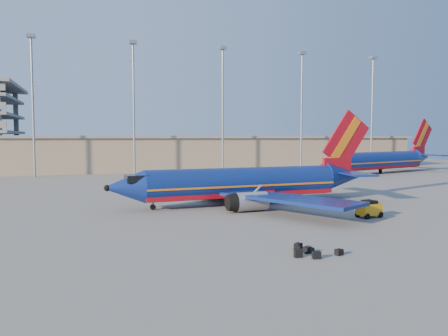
{
  "coord_description": "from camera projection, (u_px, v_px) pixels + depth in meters",
  "views": [
    {
      "loc": [
        -14.55,
        -49.86,
        8.06
      ],
      "look_at": [
        2.74,
        5.63,
        4.0
      ],
      "focal_mm": 35.0,
      "sensor_mm": 36.0,
      "label": 1
    }
  ],
  "objects": [
    {
      "name": "aircraft_second",
      "position": [
        383.0,
        160.0,
        98.55
      ],
      "size": [
        36.71,
        19.03,
        12.81
      ],
      "rotation": [
        0.0,
        0.0,
        0.3
      ],
      "color": "navy",
      "rests_on": "ground"
    },
    {
      "name": "aircraft_main",
      "position": [
        248.0,
        184.0,
        52.74
      ],
      "size": [
        34.62,
        33.23,
        11.72
      ],
      "rotation": [
        0.0,
        0.0,
        0.07
      ],
      "color": "navy",
      "rests_on": "ground"
    },
    {
      "name": "baggage_tug",
      "position": [
        369.0,
        209.0,
        44.01
      ],
      "size": [
        2.65,
        1.88,
        1.75
      ],
      "rotation": [
        0.0,
        0.0,
        0.18
      ],
      "color": "orange",
      "rests_on": "ground"
    },
    {
      "name": "terminal_building",
      "position": [
        190.0,
        152.0,
        110.27
      ],
      "size": [
        122.0,
        16.0,
        8.5
      ],
      "color": "gray",
      "rests_on": "ground"
    },
    {
      "name": "ground",
      "position": [
        216.0,
        205.0,
        52.37
      ],
      "size": [
        220.0,
        220.0,
        0.0
      ],
      "primitive_type": "plane",
      "color": "slate",
      "rests_on": "ground"
    },
    {
      "name": "luggage_pile",
      "position": [
        309.0,
        251.0,
        30.21
      ],
      "size": [
        3.51,
        3.24,
        0.54
      ],
      "color": "black",
      "rests_on": "ground"
    },
    {
      "name": "light_mast_row",
      "position": [
        179.0,
        95.0,
        96.44
      ],
      "size": [
        101.6,
        1.6,
        28.65
      ],
      "color": "gray",
      "rests_on": "ground"
    }
  ]
}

